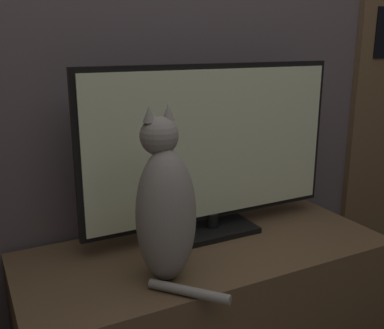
# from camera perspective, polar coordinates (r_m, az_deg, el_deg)

# --- Properties ---
(wall_back) EXTENTS (4.80, 0.05, 2.60)m
(wall_back) POSITION_cam_1_polar(r_m,az_deg,el_deg) (1.69, -3.51, 19.36)
(wall_back) COLOR #564C51
(wall_back) RESTS_ON ground_plane
(tv_stand) EXTENTS (1.25, 0.54, 0.50)m
(tv_stand) POSITION_cam_1_polar(r_m,az_deg,el_deg) (1.69, 1.69, -18.17)
(tv_stand) COLOR brown
(tv_stand) RESTS_ON ground_plane
(tv) EXTENTS (0.97, 0.19, 0.61)m
(tv) POSITION_cam_1_polar(r_m,az_deg,el_deg) (1.59, 2.62, 1.90)
(tv) COLOR black
(tv) RESTS_ON tv_stand
(cat) EXTENTS (0.20, 0.31, 0.51)m
(cat) POSITION_cam_1_polar(r_m,az_deg,el_deg) (1.29, -3.46, -5.68)
(cat) COLOR gray
(cat) RESTS_ON tv_stand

